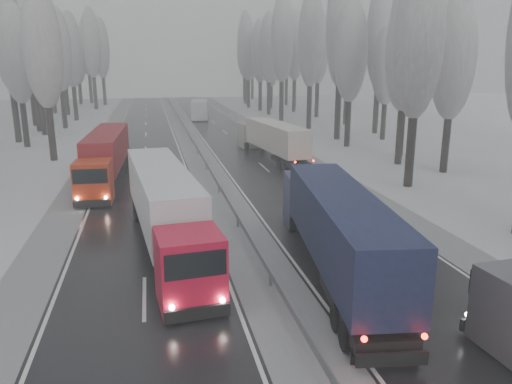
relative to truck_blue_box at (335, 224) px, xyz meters
name	(u,v)px	position (x,y,z in m)	size (l,w,h in m)	color
carriageway_right	(281,183)	(2.13, 17.18, -2.31)	(7.50, 200.00, 0.03)	black
carriageway_left	(145,190)	(-8.37, 17.18, -2.31)	(7.50, 200.00, 0.03)	black
median_slush	(215,186)	(-3.12, 17.18, -2.30)	(3.00, 200.00, 0.04)	#95989C
shoulder_right	(341,180)	(7.08, 17.18, -2.30)	(2.40, 200.00, 0.04)	#95989C
shoulder_left	(76,193)	(-13.32, 17.18, -2.30)	(2.40, 200.00, 0.04)	#95989C
median_guardrail	(215,179)	(-3.12, 17.16, -1.73)	(0.12, 200.00, 0.76)	slate
tree_18	(419,41)	(11.38, 14.21, 8.38)	(3.60, 3.60, 16.58)	black
tree_19	(454,60)	(16.90, 18.21, 7.09)	(3.60, 3.60, 14.57)	black
tree_20	(406,52)	(14.77, 22.34, 7.82)	(3.60, 3.60, 15.71)	black
tree_21	(408,32)	(17.00, 26.34, 9.68)	(3.60, 3.60, 18.62)	black
tree_22	(351,52)	(13.90, 32.78, 7.92)	(3.60, 3.60, 15.86)	black
tree_23	(387,66)	(20.19, 36.78, 6.44)	(3.60, 3.60, 13.55)	black
tree_24	(341,27)	(14.78, 38.20, 10.86)	(3.60, 3.60, 20.49)	black
tree_25	(380,36)	(21.69, 42.20, 10.20)	(3.60, 3.60, 19.44)	black
tree_26	(311,40)	(14.44, 48.45, 9.78)	(3.60, 3.60, 18.78)	black
tree_27	(348,47)	(21.59, 52.45, 9.04)	(3.60, 3.60, 17.62)	black
tree_28	(282,40)	(13.22, 59.13, 10.31)	(3.60, 3.60, 19.62)	black
tree_29	(318,47)	(20.59, 63.13, 9.35)	(3.60, 3.60, 18.11)	black
tree_30	(269,49)	(13.44, 68.88, 9.19)	(3.60, 3.60, 17.86)	black
tree_31	(295,47)	(19.36, 72.88, 9.65)	(3.60, 3.60, 18.58)	black
tree_32	(260,51)	(13.51, 76.39, 8.86)	(3.60, 3.60, 17.33)	black
tree_33	(271,62)	(16.65, 80.39, 6.94)	(3.60, 3.60, 14.33)	black
tree_34	(248,51)	(12.61, 83.49, 9.05)	(3.60, 3.60, 17.63)	black
tree_35	(287,50)	(21.82, 87.49, 9.44)	(3.60, 3.60, 18.25)	black
tree_36	(245,44)	(13.91, 93.34, 10.70)	(3.60, 3.60, 20.23)	black
tree_37	(272,56)	(20.90, 97.34, 8.24)	(3.60, 3.60, 16.37)	black
tree_38	(244,52)	(15.61, 103.90, 9.27)	(3.60, 3.60, 17.97)	black
tree_39	(252,57)	(18.43, 107.90, 8.13)	(3.60, 3.60, 16.19)	black
tree_62	(43,50)	(-17.07, 30.91, 8.03)	(3.60, 3.60, 16.04)	black
tree_64	(17,55)	(-21.38, 39.89, 7.63)	(3.60, 3.60, 15.42)	black
tree_65	(6,32)	(-23.18, 43.89, 10.22)	(3.60, 3.60, 19.48)	black
tree_66	(37,57)	(-21.28, 49.53, 7.51)	(3.60, 3.60, 15.23)	black
tree_67	(31,48)	(-22.67, 53.53, 8.71)	(3.60, 3.60, 17.09)	black
tree_68	(58,51)	(-19.70, 56.29, 8.42)	(3.60, 3.60, 16.65)	black
tree_69	(26,39)	(-24.54, 60.29, 10.14)	(3.60, 3.60, 19.35)	black
tree_70	(70,50)	(-19.45, 66.37, 8.70)	(3.60, 3.60, 17.09)	black
tree_71	(42,40)	(-24.21, 70.37, 10.30)	(3.60, 3.60, 19.61)	black
tree_72	(63,59)	(-22.05, 75.71, 7.44)	(3.60, 3.60, 15.11)	black
tree_73	(49,51)	(-24.94, 79.71, 8.78)	(3.60, 3.60, 17.22)	black
tree_74	(91,44)	(-18.19, 86.51, 10.35)	(3.60, 3.60, 19.68)	black
tree_75	(46,48)	(-27.32, 90.51, 9.67)	(3.60, 3.60, 18.60)	black
tree_76	(101,49)	(-17.17, 95.90, 9.63)	(3.60, 3.60, 18.55)	black
tree_77	(77,62)	(-22.78, 99.90, 6.94)	(3.60, 3.60, 14.32)	black
tree_78	(87,47)	(-20.68, 102.49, 10.27)	(3.60, 3.60, 19.55)	black
tree_79	(77,54)	(-23.45, 106.49, 8.69)	(3.60, 3.60, 17.07)	black
truck_blue_box	(335,224)	(0.00, 0.00, 0.00)	(4.39, 15.65, 3.98)	#1D1E49
truck_cream_box	(272,138)	(3.78, 27.13, -0.21)	(3.87, 14.24, 3.62)	#A8A695
box_truck_distant	(200,110)	(0.49, 63.81, -0.73)	(3.68, 8.66, 3.13)	#B2B4B9
truck_red_white	(165,205)	(-7.25, 4.68, 0.00)	(3.96, 15.66, 3.98)	red
truck_red_red	(106,154)	(-11.32, 20.62, -0.08)	(3.06, 15.08, 3.85)	#B6250A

